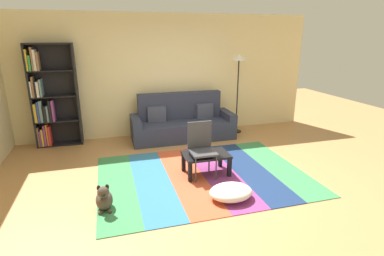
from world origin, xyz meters
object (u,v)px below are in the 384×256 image
pouf (231,192)px  dog (104,199)px  folding_chair (201,145)px  tv_remote (209,151)px  couch (182,123)px  bookshelf (49,99)px  standing_lamp (239,67)px  coffee_table (206,157)px

pouf → dog: dog is taller
dog → folding_chair: (1.55, 0.64, 0.37)m
dog → tv_remote: (1.71, 0.73, 0.21)m
couch → bookshelf: bearing=174.0°
folding_chair → standing_lamp: bearing=68.8°
standing_lamp → folding_chair: (-1.53, -2.02, -0.99)m
bookshelf → standing_lamp: (4.07, -0.21, 0.54)m
couch → dog: bearing=-123.8°
pouf → standing_lamp: size_ratio=0.34×
coffee_table → pouf: coffee_table is taller
bookshelf → pouf: bookshelf is taller
standing_lamp → dog: bearing=-139.2°
standing_lamp → folding_chair: size_ratio=2.04×
pouf → standing_lamp: 3.48m
tv_remote → couch: bearing=53.7°
coffee_table → folding_chair: size_ratio=0.83×
bookshelf → standing_lamp: size_ratio=1.14×
coffee_table → standing_lamp: size_ratio=0.41×
couch → bookshelf: size_ratio=1.08×
dog → folding_chair: 1.72m
bookshelf → dog: bookshelf is taller
bookshelf → pouf: 4.20m
couch → tv_remote: size_ratio=15.07×
couch → bookshelf: 2.81m
couch → coffee_table: bearing=-92.5°
standing_lamp → tv_remote: (-1.36, -1.93, -1.16)m
couch → folding_chair: 1.95m
couch → pouf: bearing=-90.1°
pouf → tv_remote: (-0.01, 0.94, 0.26)m
bookshelf → dog: bearing=-71.0°
dog → standing_lamp: bearing=40.8°
tv_remote → folding_chair: size_ratio=0.17×
bookshelf → dog: size_ratio=5.26×
couch → pouf: couch is taller
standing_lamp → folding_chair: standing_lamp is taller
coffee_table → pouf: 0.89m
pouf → tv_remote: size_ratio=4.13×
folding_chair → tv_remote: bearing=43.3°
bookshelf → tv_remote: bookshelf is taller
pouf → bookshelf: bearing=131.3°
coffee_table → dog: (-1.64, -0.65, -0.14)m
standing_lamp → tv_remote: standing_lamp is taller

